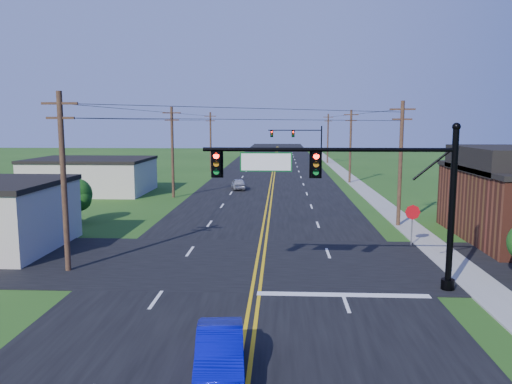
# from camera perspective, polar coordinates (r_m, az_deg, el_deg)

# --- Properties ---
(ground) EXTENTS (260.00, 260.00, 0.00)m
(ground) POSITION_cam_1_polar(r_m,az_deg,el_deg) (15.96, -2.12, -20.04)
(ground) COLOR #204513
(ground) RESTS_ON ground
(road_main) EXTENTS (16.00, 220.00, 0.04)m
(road_main) POSITION_cam_1_polar(r_m,az_deg,el_deg) (64.48, 1.73, 1.33)
(road_main) COLOR black
(road_main) RESTS_ON ground
(road_cross) EXTENTS (70.00, 10.00, 0.04)m
(road_cross) POSITION_cam_1_polar(r_m,az_deg,el_deg) (27.11, 0.10, -8.02)
(road_cross) COLOR black
(road_cross) RESTS_ON ground
(sidewalk) EXTENTS (2.00, 160.00, 0.08)m
(sidewalk) POSITION_cam_1_polar(r_m,az_deg,el_deg) (55.32, 12.46, 0.05)
(sidewalk) COLOR gray
(sidewalk) RESTS_ON ground
(signal_mast_main) EXTENTS (11.30, 0.60, 7.48)m
(signal_mast_main) POSITION_cam_1_polar(r_m,az_deg,el_deg) (22.41, 10.74, 0.81)
(signal_mast_main) COLOR black
(signal_mast_main) RESTS_ON ground
(signal_mast_far) EXTENTS (10.98, 0.60, 7.48)m
(signal_mast_far) POSITION_cam_1_polar(r_m,az_deg,el_deg) (94.13, 4.83, 6.16)
(signal_mast_far) COLOR black
(signal_mast_far) RESTS_ON ground
(cream_bldg_far) EXTENTS (12.20, 9.20, 3.70)m
(cream_bldg_far) POSITION_cam_1_polar(r_m,az_deg,el_deg) (56.12, -18.32, 1.81)
(cream_bldg_far) COLOR #BFB4A3
(cream_bldg_far) RESTS_ON ground
(utility_pole_left_a) EXTENTS (1.80, 0.28, 9.00)m
(utility_pole_left_a) POSITION_cam_1_polar(r_m,az_deg,el_deg) (26.47, -21.14, 1.43)
(utility_pole_left_a) COLOR #351F18
(utility_pole_left_a) RESTS_ON ground
(utility_pole_left_b) EXTENTS (1.80, 0.28, 9.00)m
(utility_pole_left_b) POSITION_cam_1_polar(r_m,az_deg,el_deg) (50.27, -9.53, 4.71)
(utility_pole_left_b) COLOR #351F18
(utility_pole_left_b) RESTS_ON ground
(utility_pole_left_c) EXTENTS (1.80, 0.28, 9.00)m
(utility_pole_left_c) POSITION_cam_1_polar(r_m,az_deg,el_deg) (76.84, -5.21, 5.89)
(utility_pole_left_c) COLOR #351F18
(utility_pole_left_c) RESTS_ON ground
(utility_pole_right_a) EXTENTS (1.80, 0.28, 9.00)m
(utility_pole_right_a) POSITION_cam_1_polar(r_m,az_deg,el_deg) (37.13, 16.19, 3.38)
(utility_pole_right_a) COLOR #351F18
(utility_pole_right_a) RESTS_ON ground
(utility_pole_right_b) EXTENTS (1.80, 0.28, 9.00)m
(utility_pole_right_b) POSITION_cam_1_polar(r_m,az_deg,el_deg) (62.68, 10.74, 5.31)
(utility_pole_right_b) COLOR #351F18
(utility_pole_right_b) RESTS_ON ground
(utility_pole_right_c) EXTENTS (1.80, 0.28, 9.00)m
(utility_pole_right_c) POSITION_cam_1_polar(r_m,az_deg,el_deg) (92.47, 8.21, 6.19)
(utility_pole_right_c) COLOR #351F18
(utility_pole_right_c) RESTS_ON ground
(tree_right_back) EXTENTS (3.00, 3.00, 4.10)m
(tree_right_back) POSITION_cam_1_polar(r_m,az_deg,el_deg) (42.94, 22.93, 0.80)
(tree_right_back) COLOR #351F18
(tree_right_back) RESTS_ON ground
(tree_left) EXTENTS (2.40, 2.40, 3.37)m
(tree_left) POSITION_cam_1_polar(r_m,az_deg,el_deg) (39.49, -19.89, -0.26)
(tree_left) COLOR #351F18
(tree_left) RESTS_ON ground
(blue_car) EXTENTS (1.81, 4.13, 1.32)m
(blue_car) POSITION_cam_1_polar(r_m,az_deg,el_deg) (15.70, -4.16, -17.85)
(blue_car) COLOR #070AA7
(blue_car) RESTS_ON ground
(distant_car) EXTENTS (2.04, 3.81, 1.23)m
(distant_car) POSITION_cam_1_polar(r_m,az_deg,el_deg) (55.85, -2.01, 0.91)
(distant_car) COLOR #B6B6BB
(distant_car) RESTS_ON ground
(stop_sign) EXTENTS (0.91, 0.11, 2.55)m
(stop_sign) POSITION_cam_1_polar(r_m,az_deg,el_deg) (31.68, 17.45, -2.68)
(stop_sign) COLOR slate
(stop_sign) RESTS_ON ground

